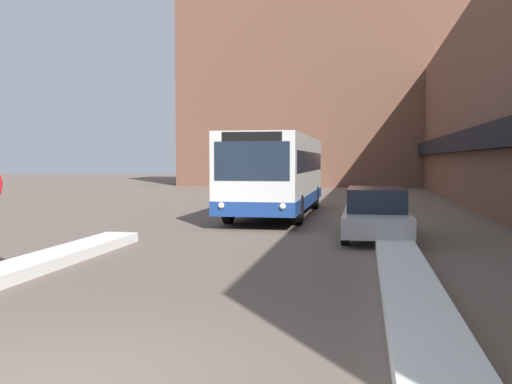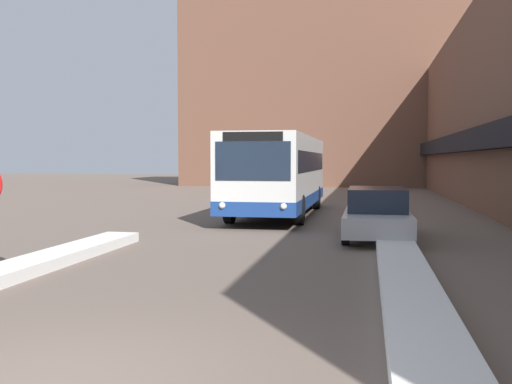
% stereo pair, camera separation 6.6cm
% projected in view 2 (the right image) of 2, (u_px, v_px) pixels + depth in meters
% --- Properties ---
extents(building_backdrop_far, '(26.00, 8.00, 16.93)m').
position_uv_depth(building_backdrop_far, '(334.00, 89.00, 49.83)').
color(building_backdrop_far, brown).
rests_on(building_backdrop_far, ground_plane).
extents(snow_bank_right, '(0.90, 12.16, 0.28)m').
position_uv_depth(snow_bank_right, '(409.00, 289.00, 9.08)').
color(snow_bank_right, silver).
rests_on(snow_bank_right, ground_plane).
extents(city_bus, '(2.73, 10.69, 3.11)m').
position_uv_depth(city_bus, '(279.00, 173.00, 22.69)').
color(city_bus, silver).
rests_on(city_bus, ground_plane).
extents(parked_car_front, '(1.83, 4.72, 1.42)m').
position_uv_depth(parked_car_front, '(377.00, 213.00, 16.06)').
color(parked_car_front, '#B7B7BC').
rests_on(parked_car_front, ground_plane).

